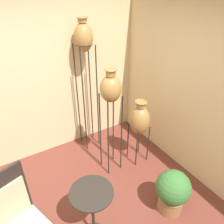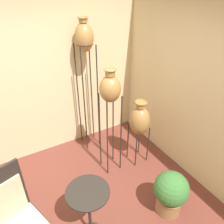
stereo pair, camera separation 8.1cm
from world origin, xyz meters
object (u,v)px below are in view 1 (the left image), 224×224
side_table (92,205)px  potted_plant (173,191)px  vase_stand_tall (84,43)px  chair (18,218)px  vase_stand_medium (111,91)px  vase_stand_short (140,120)px

side_table → potted_plant: side_table is taller
vase_stand_tall → chair: vase_stand_tall is taller
vase_stand_medium → potted_plant: bearing=-76.8°
vase_stand_tall → vase_stand_medium: (0.02, -0.73, -0.50)m
vase_stand_short → side_table: size_ratio=1.45×
vase_stand_medium → vase_stand_short: size_ratio=1.51×
vase_stand_tall → side_table: bearing=-115.3°
vase_stand_medium → vase_stand_short: vase_stand_medium is taller
chair → potted_plant: size_ratio=1.84×
vase_stand_tall → vase_stand_medium: bearing=-88.8°
vase_stand_tall → vase_stand_short: vase_stand_tall is taller
vase_stand_tall → vase_stand_short: size_ratio=1.99×
side_table → vase_stand_tall: bearing=64.7°
vase_stand_tall → vase_stand_medium: vase_stand_tall is taller
chair → side_table: size_ratio=1.52×
vase_stand_tall → vase_stand_medium: 0.88m
chair → potted_plant: chair is taller
vase_stand_medium → vase_stand_short: (0.49, -0.08, -0.59)m
vase_stand_short → vase_stand_tall: bearing=121.8°
chair → vase_stand_medium: bearing=5.2°
vase_stand_medium → potted_plant: (0.26, -1.10, -1.04)m
vase_stand_medium → potted_plant: vase_stand_medium is taller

